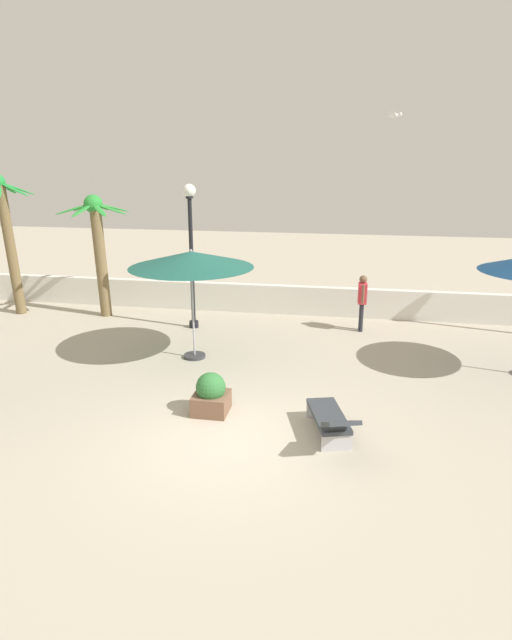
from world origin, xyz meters
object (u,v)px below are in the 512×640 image
(lounge_chair_0, at_px, (331,419))
(guest_1, at_px, (362,298))
(lamp_post_0, at_px, (191,241))
(palm_tree_0, at_px, (98,240))
(palm_tree_1, at_px, (6,227))
(planter, at_px, (211,395))
(seagull_0, at_px, (395,115))
(patio_umbrella_1, at_px, (191,260))

(lounge_chair_0, distance_m, guest_1, 6.66)
(lamp_post_0, bearing_deg, palm_tree_0, 167.21)
(palm_tree_0, height_order, palm_tree_1, palm_tree_1)
(palm_tree_1, distance_m, lamp_post_0, 6.26)
(planter, bearing_deg, lounge_chair_0, -15.10)
(guest_1, distance_m, planter, 6.70)
(guest_1, height_order, seagull_0, seagull_0)
(palm_tree_0, height_order, lamp_post_0, lamp_post_0)
(palm_tree_1, height_order, lamp_post_0, palm_tree_1)
(guest_1, distance_m, seagull_0, 5.18)
(palm_tree_1, height_order, guest_1, palm_tree_1)
(palm_tree_0, xyz_separation_m, palm_tree_1, (-2.97, -0.26, 0.37))
(palm_tree_0, bearing_deg, lamp_post_0, -12.79)
(lamp_post_0, distance_m, guest_1, 5.27)
(lounge_chair_0, distance_m, seagull_0, 9.48)
(palm_tree_1, bearing_deg, guest_1, 0.44)
(patio_umbrella_1, relative_size, lounge_chair_0, 1.59)
(seagull_0, distance_m, planter, 9.61)
(patio_umbrella_1, height_order, palm_tree_1, palm_tree_1)
(patio_umbrella_1, bearing_deg, seagull_0, 38.88)
(patio_umbrella_1, xyz_separation_m, palm_tree_0, (-4.01, 3.20, -0.09))
(patio_umbrella_1, relative_size, guest_1, 1.84)
(patio_umbrella_1, relative_size, palm_tree_1, 0.69)
(patio_umbrella_1, bearing_deg, planter, -67.44)
(patio_umbrella_1, bearing_deg, palm_tree_1, 157.17)
(patio_umbrella_1, relative_size, seagull_0, 2.96)
(patio_umbrella_1, height_order, planter, patio_umbrella_1)
(lounge_chair_0, height_order, planter, planter)
(palm_tree_1, relative_size, guest_1, 2.67)
(lounge_chair_0, height_order, guest_1, guest_1)
(lounge_chair_0, bearing_deg, guest_1, 84.91)
(planter, bearing_deg, palm_tree_1, 144.43)
(lamp_post_0, distance_m, seagull_0, 6.74)
(patio_umbrella_1, bearing_deg, palm_tree_0, 141.41)
(guest_1, xyz_separation_m, seagull_0, (0.61, 0.88, 5.06))
(seagull_0, bearing_deg, planter, -118.01)
(patio_umbrella_1, xyz_separation_m, palm_tree_1, (-6.99, 2.94, 0.28))
(palm_tree_1, height_order, planter, palm_tree_1)
(palm_tree_1, bearing_deg, planter, -35.57)
(lamp_post_0, height_order, guest_1, lamp_post_0)
(planter, bearing_deg, palm_tree_0, 130.48)
(palm_tree_1, height_order, seagull_0, seagull_0)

